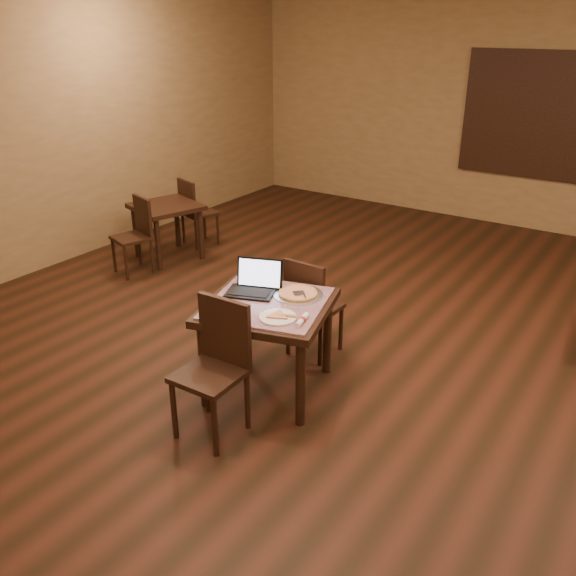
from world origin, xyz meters
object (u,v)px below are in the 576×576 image
Objects in this scene: other_table_b_chair_near at (137,231)px; other_table_b_chair_far at (194,209)px; tiled_table at (268,314)px; pizza_pan at (298,294)px; laptop at (255,284)px; chair_main_near at (217,360)px; other_table_b at (166,214)px; chair_main_far at (310,303)px.

other_table_b_chair_near and other_table_b_chair_far have the same top height.
pizza_pan is at bearing 47.65° from tiled_table.
chair_main_near is at bearing -95.19° from laptop.
tiled_table is 3.21m from other_table_b.
tiled_table is 1.29× the size of other_table_b_chair_far.
other_table_b is (-2.84, 1.45, -0.20)m from pizza_pan.
laptop is 0.48× the size of other_table_b.
chair_main_far is 1.00× the size of other_table_b.
laptop is 0.49× the size of other_table_b_chair_far.
chair_main_near is at bearing 151.38° from other_table_b_chair_far.
chair_main_near is at bearing -16.40° from other_table_b_chair_near.
other_table_b_chair_near is 1.00× the size of other_table_b_chair_far.
chair_main_near reaches higher than tiled_table.
other_table_b is 0.52m from other_table_b_chair_near.
other_table_b_chair_far is (-2.87, 1.97, -0.27)m from pizza_pan.
other_table_b_chair_far is (-2.55, 2.10, -0.33)m from laptop.
chair_main_near is 2.53× the size of pizza_pan.
tiled_table is 0.62m from chair_main_near.
chair_main_far reaches higher than other_table_b_chair_near.
chair_main_near reaches higher than pizza_pan.
other_table_b_chair_near is (-2.50, 1.07, -0.33)m from laptop.
laptop is 0.49× the size of other_table_b_chair_near.
pizza_pan is 0.45× the size of other_table_b_chair_far.
tiled_table is at bearing 158.37° from other_table_b_chair_far.
pizza_pan is at bearing 1.78° from laptop.
other_table_b_chair_far is (-2.74, 1.59, -0.02)m from chair_main_far.
other_table_b_chair_far is at bearing -28.03° from chair_main_far.
pizza_pan is at bearing 162.70° from other_table_b_chair_far.
laptop is at bearing -5.97° from other_table_b_chair_near.
tiled_table is at bearing 88.49° from chair_main_near.
chair_main_near is 1.13× the size of other_table_b_chair_far.
laptop is at bearing 104.02° from chair_main_near.
chair_main_near is 0.89m from pizza_pan.
laptop is at bearing 157.66° from other_table_b_chair_far.
tiled_table is 2.95m from other_table_b_chair_near.
chair_main_near reaches higher than other_table_b_chair_far.
chair_main_far is at bearing -4.34° from other_table_b.
pizza_pan is (0.32, 0.13, -0.06)m from laptop.
pizza_pan is 3.20m from other_table_b.
chair_main_near is 3.24m from other_table_b_chair_near.
other_table_b_chair_far is at bearing 119.97° from laptop.
other_table_b is (-2.72, 2.31, 0.01)m from chair_main_near.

